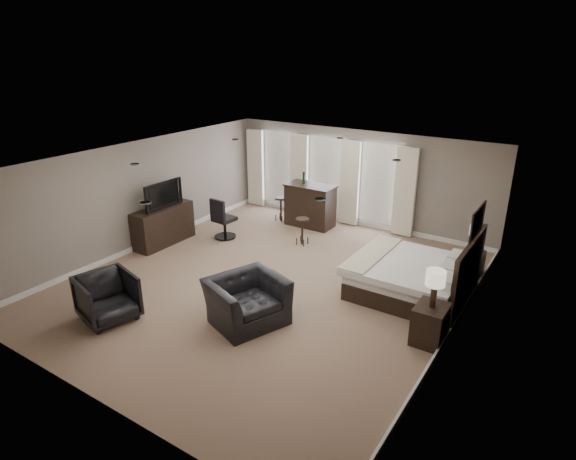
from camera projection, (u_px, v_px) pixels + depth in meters
The scene contains 16 objects.
room at pixel (269, 225), 9.63m from camera, with size 7.60×8.60×2.64m.
window_bay at pixel (324, 178), 13.39m from camera, with size 5.25×0.20×2.30m.
bed at pixel (410, 262), 9.45m from camera, with size 2.17×2.07×1.38m, color silver.
nightstand_near at pixel (430, 324), 7.99m from camera, with size 0.50×0.61×0.67m, color black.
nightstand_far at pixel (472, 265), 10.28m from camera, with size 0.42×0.51×0.56m, color black.
lamp_near at pixel (434, 289), 7.75m from camera, with size 0.32×0.32×0.65m, color beige.
lamp_far at pixel (476, 239), 10.06m from camera, with size 0.30×0.30×0.62m, color beige.
wall_art at pixel (477, 222), 8.49m from camera, with size 0.04×0.96×0.56m, color slate.
dresser at pixel (163, 225), 11.94m from camera, with size 0.53×1.64×0.95m, color black.
tv at pixel (161, 204), 11.74m from camera, with size 1.15×0.66×0.15m, color black.
armchair_near at pixel (247, 294), 8.50m from camera, with size 1.28×0.83×1.12m, color black.
armchair_far at pixel (107, 296), 8.61m from camera, with size 0.92×0.86×0.95m, color black.
bar_counter at pixel (310, 205), 13.09m from camera, with size 1.34×0.70×1.17m, color black.
bar_stool_left at pixel (281, 209), 13.54m from camera, with size 0.33×0.33×0.69m, color black.
bar_stool_right at pixel (302, 231), 11.92m from camera, with size 0.33×0.33×0.69m, color black.
desk_chair at pixel (224, 218), 12.27m from camera, with size 0.55×0.55×1.08m, color black.
Camera 1 is at (5.24, -7.35, 4.68)m, focal length 30.00 mm.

